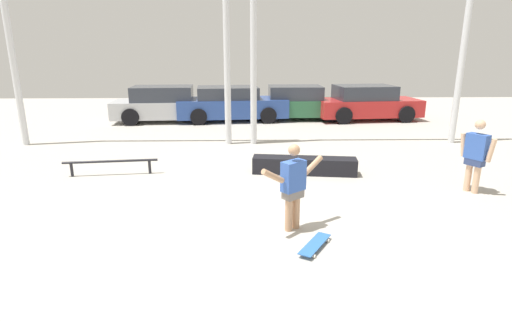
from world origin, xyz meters
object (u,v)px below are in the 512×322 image
at_px(grind_rail, 111,163).
at_px(bystander, 476,154).
at_px(parked_car_red, 366,103).
at_px(grind_box, 304,166).
at_px(parked_car_blue, 231,104).
at_px(skateboard, 315,244).
at_px(parked_car_silver, 166,105).
at_px(skateboarder, 293,184).
at_px(parked_car_green, 298,103).

distance_m(grind_rail, bystander, 8.16).
bearing_deg(parked_car_red, grind_rail, -143.64).
height_order(grind_box, parked_car_red, parked_car_red).
relative_size(grind_box, grind_rail, 1.14).
height_order(grind_rail, parked_car_blue, parked_car_blue).
bearing_deg(parked_car_red, parked_car_blue, 174.73).
distance_m(skateboard, parked_car_blue, 11.44).
xyz_separation_m(parked_car_silver, parked_car_red, (8.42, 0.23, 0.00)).
bearing_deg(parked_car_silver, bystander, -51.17).
height_order(skateboarder, parked_car_blue, skateboarder).
relative_size(grind_rail, bystander, 1.42).
xyz_separation_m(grind_box, bystander, (3.37, -1.37, 0.64)).
height_order(skateboarder, skateboard, skateboarder).
bearing_deg(grind_box, parked_car_green, 84.20).
relative_size(parked_car_green, bystander, 2.60).
xyz_separation_m(skateboarder, grind_box, (0.63, 3.10, -0.60)).
bearing_deg(parked_car_silver, grind_box, -61.28).
relative_size(skateboard, parked_car_green, 0.20).
height_order(grind_rail, parked_car_green, parked_car_green).
relative_size(parked_car_red, bystander, 2.87).
bearing_deg(grind_rail, parked_car_blue, 70.80).
xyz_separation_m(skateboarder, parked_car_silver, (-4.09, 10.45, -0.10)).
bearing_deg(parked_car_green, grind_box, -96.10).
bearing_deg(parked_car_silver, parked_car_green, 0.63).
relative_size(skateboarder, parked_car_silver, 0.33).
bearing_deg(skateboarder, parked_car_silver, 73.19).
height_order(grind_box, parked_car_silver, parked_car_silver).
height_order(grind_box, bystander, bystander).
bearing_deg(parked_car_green, parked_car_red, -4.61).
bearing_deg(parked_car_silver, skateboarder, -72.65).
bearing_deg(parked_car_blue, parked_car_silver, 178.07).
xyz_separation_m(grind_rail, parked_car_blue, (2.62, 7.53, 0.40)).
height_order(skateboard, grind_box, grind_box).
relative_size(skateboarder, skateboard, 1.80).
distance_m(skateboarder, parked_car_red, 11.53).
relative_size(skateboard, grind_box, 0.33).
height_order(grind_rail, parked_car_silver, parked_car_silver).
bearing_deg(bystander, skateboarder, 82.13).
bearing_deg(grind_rail, parked_car_green, 55.07).
distance_m(parked_car_blue, bystander, 10.41).
relative_size(grind_box, bystander, 1.61).
xyz_separation_m(grind_rail, parked_car_silver, (-0.07, 7.36, 0.41)).
xyz_separation_m(grind_rail, parked_car_red, (8.35, 7.59, 0.41)).
height_order(grind_box, parked_car_blue, parked_car_blue).
distance_m(grind_rail, parked_car_silver, 7.37).
relative_size(skateboarder, grind_box, 0.59).
bearing_deg(bystander, parked_car_silver, 11.59).
distance_m(grind_rail, parked_car_blue, 7.98).
distance_m(skateboarder, grind_rail, 5.11).
bearing_deg(parked_car_blue, bystander, -64.21).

